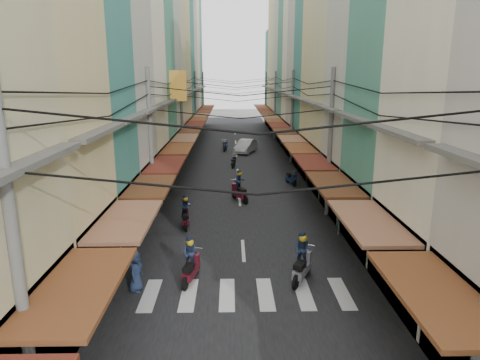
{
  "coord_description": "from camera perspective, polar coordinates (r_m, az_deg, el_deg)",
  "views": [
    {
      "loc": [
        -0.52,
        -20.11,
        7.81
      ],
      "look_at": [
        -0.01,
        4.46,
        1.73
      ],
      "focal_mm": 32.0,
      "sensor_mm": 36.0,
      "label": 1
    }
  ],
  "objects": [
    {
      "name": "bicycle",
      "position": [
        20.59,
        19.41,
        -9.23
      ],
      "size": [
        1.49,
        0.79,
        0.97
      ],
      "primitive_type": "imported",
      "rotation": [
        0.0,
        0.0,
        1.38
      ],
      "color": "black",
      "rests_on": "ground"
    },
    {
      "name": "moving_scooters",
      "position": [
        24.95,
        -0.34,
        -2.99
      ],
      "size": [
        7.13,
        31.33,
        2.0
      ],
      "color": "black",
      "rests_on": "ground"
    },
    {
      "name": "building_row_right",
      "position": [
        37.55,
        12.29,
        16.04
      ],
      "size": [
        7.8,
        68.98,
        22.59
      ],
      "color": "teal",
      "rests_on": "ground"
    },
    {
      "name": "white_car",
      "position": [
        44.03,
        0.78,
        3.68
      ],
      "size": [
        5.07,
        3.29,
        1.67
      ],
      "primitive_type": "imported",
      "rotation": [
        0.0,
        0.0,
        -0.33
      ],
      "color": "silver",
      "rests_on": "ground"
    },
    {
      "name": "road",
      "position": [
        40.87,
        -0.43,
        2.9
      ],
      "size": [
        10.0,
        80.0,
        0.02
      ],
      "primitive_type": "cube",
      "color": "black",
      "rests_on": "ground"
    },
    {
      "name": "sidewalk_right",
      "position": [
        41.46,
        8.6,
        2.93
      ],
      "size": [
        3.0,
        80.0,
        0.06
      ],
      "primitive_type": "cube",
      "color": "slate",
      "rests_on": "ground"
    },
    {
      "name": "parked_scooters",
      "position": [
        18.94,
        14.46,
        -9.35
      ],
      "size": [
        12.99,
        12.07,
        1.0
      ],
      "color": "black",
      "rests_on": "ground"
    },
    {
      "name": "building_row_left",
      "position": [
        37.47,
        -13.12,
        16.56
      ],
      "size": [
        7.8,
        67.67,
        23.7
      ],
      "color": "beige",
      "rests_on": "ground"
    },
    {
      "name": "market_umbrella",
      "position": [
        17.98,
        21.29,
        -6.15
      ],
      "size": [
        2.09,
        2.09,
        2.2
      ],
      "color": "#B2B2B7",
      "rests_on": "ground"
    },
    {
      "name": "pedestrians",
      "position": [
        26.11,
        -10.43,
        -1.34
      ],
      "size": [
        14.16,
        22.15,
        2.19
      ],
      "color": "#28212C",
      "rests_on": "ground"
    },
    {
      "name": "crosswalk",
      "position": [
        16.13,
        0.84,
        -14.96
      ],
      "size": [
        7.55,
        2.4,
        0.01
      ],
      "color": "silver",
      "rests_on": "ground"
    },
    {
      "name": "utility_poles",
      "position": [
        35.15,
        -0.34,
        11.91
      ],
      "size": [
        10.2,
        66.13,
        8.2
      ],
      "color": "slate",
      "rests_on": "ground"
    },
    {
      "name": "ground",
      "position": [
        21.58,
        0.28,
        -7.31
      ],
      "size": [
        160.0,
        160.0,
        0.0
      ],
      "primitive_type": "plane",
      "color": "#60615C",
      "rests_on": "ground"
    },
    {
      "name": "sidewalk_left",
      "position": [
        41.3,
        -9.5,
        2.85
      ],
      "size": [
        3.0,
        80.0,
        0.06
      ],
      "primitive_type": "cube",
      "color": "slate",
      "rests_on": "ground"
    },
    {
      "name": "traffic_sign",
      "position": [
        21.36,
        13.23,
        -1.43
      ],
      "size": [
        0.1,
        0.68,
        3.13
      ],
      "color": "slate",
      "rests_on": "ground"
    }
  ]
}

